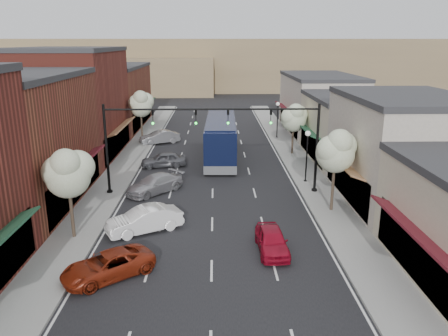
{
  "coord_description": "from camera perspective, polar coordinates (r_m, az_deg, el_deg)",
  "views": [
    {
      "loc": [
        0.22,
        -24.26,
        11.43
      ],
      "look_at": [
        0.89,
        7.5,
        2.2
      ],
      "focal_mm": 35.0,
      "sensor_mm": 36.0,
      "label": 1
    }
  ],
  "objects": [
    {
      "name": "bldg_right_midfar",
      "position": [
        45.12,
        16.26,
        5.0
      ],
      "size": [
        9.14,
        12.1,
        6.4
      ],
      "color": "beige",
      "rests_on": "ground"
    },
    {
      "name": "lamp_post_near",
      "position": [
        36.56,
        10.81,
        2.59
      ],
      "size": [
        0.44,
        0.44,
        4.44
      ],
      "color": "black",
      "rests_on": "ground"
    },
    {
      "name": "tree_left_far",
      "position": [
        51.37,
        -10.8,
        8.28
      ],
      "size": [
        2.85,
        2.65,
        6.13
      ],
      "color": "#47382B",
      "rests_on": "ground"
    },
    {
      "name": "curb_right",
      "position": [
        44.76,
        7.55,
        1.36
      ],
      "size": [
        0.25,
        73.0,
        0.17
      ],
      "primitive_type": "cube",
      "color": "gray",
      "rests_on": "ground"
    },
    {
      "name": "bldg_left_midnear",
      "position": [
        34.21,
        -26.2,
        3.1
      ],
      "size": [
        10.14,
        14.1,
        9.4
      ],
      "color": "brown",
      "rests_on": "ground"
    },
    {
      "name": "bldg_right_far",
      "position": [
        58.37,
        12.3,
        8.18
      ],
      "size": [
        9.14,
        16.1,
        7.4
      ],
      "color": "#C0B3A4",
      "rests_on": "ground"
    },
    {
      "name": "parked_car_c",
      "position": [
        34.57,
        -9.03,
        -2.08
      ],
      "size": [
        4.79,
        4.9,
        1.41
      ],
      "primitive_type": "imported",
      "rotation": [
        0.0,
        0.0,
        -0.76
      ],
      "color": "#A1A0A5",
      "rests_on": "ground"
    },
    {
      "name": "red_hatchback",
      "position": [
        24.99,
        6.27,
        -9.37
      ],
      "size": [
        1.76,
        4.07,
        1.37
      ],
      "primitive_type": "imported",
      "rotation": [
        0.0,
        0.0,
        0.04
      ],
      "color": "maroon",
      "rests_on": "ground"
    },
    {
      "name": "hill_far",
      "position": [
        114.39,
        -1.35,
        13.47
      ],
      "size": [
        120.0,
        30.0,
        12.0
      ],
      "primitive_type": "cube",
      "color": "#7A6647",
      "rests_on": "ground"
    },
    {
      "name": "signal_mast_right",
      "position": [
        33.41,
        8.15,
        4.28
      ],
      "size": [
        8.22,
        0.46,
        7.0
      ],
      "color": "black",
      "rests_on": "ground"
    },
    {
      "name": "coach_bus",
      "position": [
        44.08,
        -0.43,
        4.0
      ],
      "size": [
        3.22,
        13.45,
        4.09
      ],
      "rotation": [
        0.0,
        0.0,
        -0.02
      ],
      "color": "black",
      "rests_on": "ground"
    },
    {
      "name": "lamp_post_far",
      "position": [
        53.47,
        7.01,
        7.01
      ],
      "size": [
        0.44,
        0.44,
        4.44
      ],
      "color": "black",
      "rests_on": "ground"
    },
    {
      "name": "sidewalk_left",
      "position": [
        45.07,
        -12.19,
        1.24
      ],
      "size": [
        2.8,
        73.0,
        0.15
      ],
      "primitive_type": "cube",
      "color": "gray",
      "rests_on": "ground"
    },
    {
      "name": "tree_right_far",
      "position": [
        45.55,
        9.15,
        6.6
      ],
      "size": [
        2.85,
        2.65,
        5.43
      ],
      "color": "#47382B",
      "rests_on": "ground"
    },
    {
      "name": "bldg_right_midnear",
      "position": [
        33.98,
        22.25,
        2.19
      ],
      "size": [
        9.14,
        12.1,
        7.9
      ],
      "color": "#C0B3A4",
      "rests_on": "ground"
    },
    {
      "name": "sidewalk_right",
      "position": [
        44.99,
        9.31,
        1.36
      ],
      "size": [
        2.8,
        73.0,
        0.15
      ],
      "primitive_type": "cube",
      "color": "gray",
      "rests_on": "ground"
    },
    {
      "name": "bldg_left_far",
      "position": [
        62.39,
        -14.77,
        8.98
      ],
      "size": [
        10.14,
        18.1,
        8.4
      ],
      "color": "brown",
      "rests_on": "ground"
    },
    {
      "name": "curb_left",
      "position": [
        44.83,
        -10.44,
        1.25
      ],
      "size": [
        0.25,
        73.0,
        0.17
      ],
      "primitive_type": "cube",
      "color": "gray",
      "rests_on": "ground"
    },
    {
      "name": "parked_car_a",
      "position": [
        23.13,
        -14.92,
        -12.19
      ],
      "size": [
        4.99,
        4.5,
        1.29
      ],
      "primitive_type": "imported",
      "rotation": [
        0.0,
        0.0,
        -0.93
      ],
      "color": "maroon",
      "rests_on": "ground"
    },
    {
      "name": "parked_car_d",
      "position": [
        41.53,
        -7.9,
        1.1
      ],
      "size": [
        4.45,
        2.41,
        1.44
      ],
      "primitive_type": "imported",
      "rotation": [
        0.0,
        0.0,
        -1.39
      ],
      "color": "#4F5156",
      "rests_on": "ground"
    },
    {
      "name": "parked_car_e",
      "position": [
        51.25,
        -8.4,
        4.0
      ],
      "size": [
        4.81,
        3.46,
        1.51
      ],
      "primitive_type": "imported",
      "rotation": [
        0.0,
        0.0,
        -1.11
      ],
      "color": "#9A9BA0",
      "rests_on": "ground"
    },
    {
      "name": "ground",
      "position": [
        26.82,
        -1.58,
        -9.03
      ],
      "size": [
        160.0,
        160.0,
        0.0
      ],
      "primitive_type": "plane",
      "color": "black",
      "rests_on": "ground"
    },
    {
      "name": "signal_mast_left",
      "position": [
        33.48,
        -11.26,
        4.16
      ],
      "size": [
        8.22,
        0.46,
        7.0
      ],
      "color": "black",
      "rests_on": "ground"
    },
    {
      "name": "hill_near",
      "position": [
        105.58,
        -15.34,
        11.6
      ],
      "size": [
        50.0,
        20.0,
        8.0
      ],
      "primitive_type": "cube",
      "color": "#7A6647",
      "rests_on": "ground"
    },
    {
      "name": "tree_left_near",
      "position": [
        26.64,
        -19.7,
        -0.48
      ],
      "size": [
        2.85,
        2.65,
        5.69
      ],
      "color": "#47382B",
      "rests_on": "ground"
    },
    {
      "name": "parked_car_b",
      "position": [
        27.73,
        -10.35,
        -6.67
      ],
      "size": [
        4.92,
        3.68,
        1.55
      ],
      "primitive_type": "imported",
      "rotation": [
        0.0,
        0.0,
        -1.08
      ],
      "color": "white",
      "rests_on": "ground"
    },
    {
      "name": "tree_right_near",
      "position": [
        30.17,
        14.47,
        2.3
      ],
      "size": [
        2.85,
        2.65,
        5.95
      ],
      "color": "#47382B",
      "rests_on": "ground"
    },
    {
      "name": "bldg_left_midfar",
      "position": [
        46.95,
        -19.32,
        7.92
      ],
      "size": [
        10.14,
        14.1,
        10.9
      ],
      "color": "maroon",
      "rests_on": "ground"
    }
  ]
}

